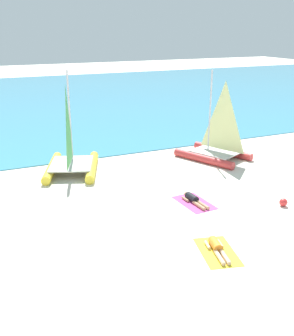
% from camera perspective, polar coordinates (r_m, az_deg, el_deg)
% --- Properties ---
extents(ground_plane, '(120.00, 120.00, 0.00)m').
position_cam_1_polar(ground_plane, '(22.18, -5.65, 1.33)').
color(ground_plane, silver).
extents(ocean_water, '(120.00, 40.00, 0.05)m').
position_cam_1_polar(ocean_water, '(41.41, -14.76, 9.36)').
color(ocean_water, teal).
rests_on(ocean_water, ground).
extents(sailboat_yellow, '(3.60, 4.42, 4.98)m').
position_cam_1_polar(sailboat_yellow, '(20.16, -10.74, 1.42)').
color(sailboat_yellow, yellow).
rests_on(sailboat_yellow, ground).
extents(sailboat_red, '(3.62, 4.29, 4.77)m').
position_cam_1_polar(sailboat_red, '(22.17, 9.72, 3.06)').
color(sailboat_red, '#CC3838').
rests_on(sailboat_red, ground).
extents(towel_left, '(1.52, 2.11, 0.01)m').
position_cam_1_polar(towel_left, '(13.43, 9.98, -11.66)').
color(towel_left, yellow).
rests_on(towel_left, ground).
extents(sunbather_left, '(0.76, 1.56, 0.30)m').
position_cam_1_polar(sunbather_left, '(13.42, 9.91, -11.06)').
color(sunbather_left, orange).
rests_on(sunbather_left, towel_left).
extents(towel_right, '(1.21, 1.96, 0.01)m').
position_cam_1_polar(towel_right, '(16.72, 6.77, -4.93)').
color(towel_right, '#D84C99').
rests_on(towel_right, ground).
extents(sunbather_right, '(0.57, 1.57, 0.30)m').
position_cam_1_polar(sunbather_right, '(16.72, 6.66, -4.46)').
color(sunbather_right, black).
rests_on(sunbather_right, towel_right).
extents(beach_ball, '(0.33, 0.33, 0.33)m').
position_cam_1_polar(beach_ball, '(17.18, 18.85, -4.65)').
color(beach_ball, red).
rests_on(beach_ball, ground).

